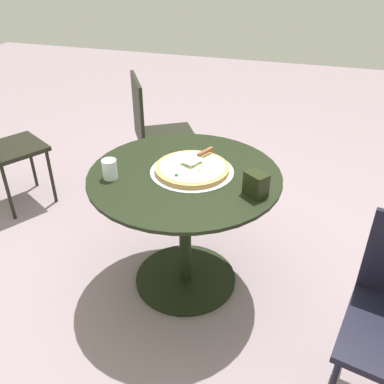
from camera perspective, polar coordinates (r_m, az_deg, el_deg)
The scene contains 8 objects.
ground_plane at distance 2.52m, azimuth -0.87°, elevation -11.70°, with size 10.00×10.00×0.00m, color gray.
patio_table at distance 2.21m, azimuth -0.97°, elevation -2.22°, with size 0.97×0.97×0.71m.
pizza_on_tray at distance 2.10m, azimuth 0.00°, elevation 3.16°, with size 0.42×0.42×0.05m.
pizza_server at distance 2.15m, azimuth 0.96°, elevation 4.96°, with size 0.21×0.13×0.02m.
drinking_cup at distance 2.07m, azimuth -11.12°, elevation 3.06°, with size 0.07×0.07×0.10m, color white.
napkin_dispenser at distance 1.91m, azimuth 8.69°, elevation 1.06°, with size 0.10×0.07×0.11m, color black.
patio_chair_far at distance 3.14m, azimuth -5.03°, elevation 8.63°, with size 0.58×0.58×0.88m.
patio_chair_corner at distance 3.17m, azimuth -24.57°, elevation 6.23°, with size 0.52×0.52×0.89m.
Camera 1 is at (1.74, 0.55, 1.74)m, focal length 39.23 mm.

